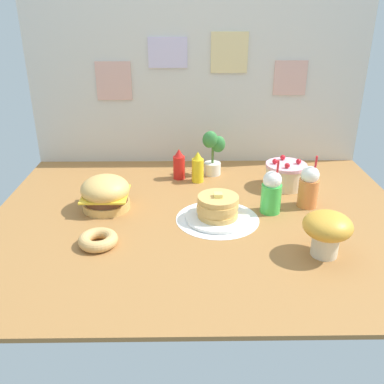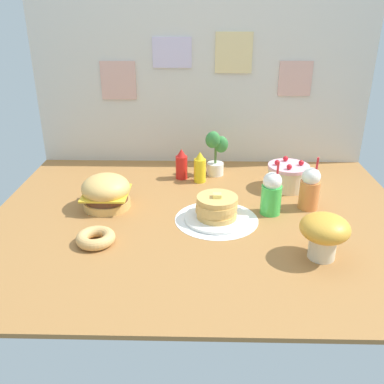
{
  "view_description": "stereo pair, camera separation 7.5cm",
  "coord_description": "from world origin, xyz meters",
  "px_view_note": "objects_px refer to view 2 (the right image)",
  "views": [
    {
      "loc": [
        -0.08,
        -1.95,
        1.02
      ],
      "look_at": [
        -0.05,
        0.07,
        0.11
      ],
      "focal_mm": 39.48,
      "sensor_mm": 36.0,
      "label": 1
    },
    {
      "loc": [
        -0.0,
        -1.95,
        1.02
      ],
      "look_at": [
        -0.05,
        0.07,
        0.11
      ],
      "focal_mm": 39.48,
      "sensor_mm": 36.0,
      "label": 2
    }
  ],
  "objects_px": {
    "layer_cake": "(288,176)",
    "mushroom_stool": "(325,232)",
    "pancake_stack": "(217,209)",
    "donut_pink_glaze": "(96,238)",
    "orange_float_cup": "(310,189)",
    "potted_plant": "(216,151)",
    "burger": "(106,192)",
    "mustard_bottle": "(200,168)",
    "ketchup_bottle": "(182,165)",
    "cream_soda_cup": "(272,193)"
  },
  "relations": [
    {
      "from": "ketchup_bottle",
      "to": "potted_plant",
      "type": "xyz_separation_m",
      "value": [
        0.21,
        0.07,
        0.07
      ]
    },
    {
      "from": "ketchup_bottle",
      "to": "orange_float_cup",
      "type": "relative_size",
      "value": 0.67
    },
    {
      "from": "orange_float_cup",
      "to": "potted_plant",
      "type": "distance_m",
      "value": 0.68
    },
    {
      "from": "mustard_bottle",
      "to": "donut_pink_glaze",
      "type": "distance_m",
      "value": 0.89
    },
    {
      "from": "layer_cake",
      "to": "orange_float_cup",
      "type": "xyz_separation_m",
      "value": [
        0.06,
        -0.27,
        0.04
      ]
    },
    {
      "from": "ketchup_bottle",
      "to": "mustard_bottle",
      "type": "xyz_separation_m",
      "value": [
        0.12,
        -0.05,
        0.0
      ]
    },
    {
      "from": "donut_pink_glaze",
      "to": "layer_cake",
      "type": "bearing_deg",
      "value": 33.48
    },
    {
      "from": "mustard_bottle",
      "to": "cream_soda_cup",
      "type": "bearing_deg",
      "value": -48.46
    },
    {
      "from": "orange_float_cup",
      "to": "mushroom_stool",
      "type": "height_order",
      "value": "orange_float_cup"
    },
    {
      "from": "burger",
      "to": "ketchup_bottle",
      "type": "height_order",
      "value": "ketchup_bottle"
    },
    {
      "from": "burger",
      "to": "cream_soda_cup",
      "type": "xyz_separation_m",
      "value": [
        0.88,
        -0.05,
        0.03
      ]
    },
    {
      "from": "burger",
      "to": "ketchup_bottle",
      "type": "bearing_deg",
      "value": 47.33
    },
    {
      "from": "potted_plant",
      "to": "pancake_stack",
      "type": "bearing_deg",
      "value": -90.78
    },
    {
      "from": "mustard_bottle",
      "to": "cream_soda_cup",
      "type": "relative_size",
      "value": 0.67
    },
    {
      "from": "potted_plant",
      "to": "mustard_bottle",
      "type": "bearing_deg",
      "value": -129.49
    },
    {
      "from": "burger",
      "to": "donut_pink_glaze",
      "type": "distance_m",
      "value": 0.39
    },
    {
      "from": "orange_float_cup",
      "to": "potted_plant",
      "type": "xyz_separation_m",
      "value": [
        -0.49,
        0.47,
        0.04
      ]
    },
    {
      "from": "burger",
      "to": "mustard_bottle",
      "type": "distance_m",
      "value": 0.62
    },
    {
      "from": "ketchup_bottle",
      "to": "mushroom_stool",
      "type": "height_order",
      "value": "mushroom_stool"
    },
    {
      "from": "pancake_stack",
      "to": "mustard_bottle",
      "type": "xyz_separation_m",
      "value": [
        -0.09,
        0.5,
        0.03
      ]
    },
    {
      "from": "pancake_stack",
      "to": "donut_pink_glaze",
      "type": "height_order",
      "value": "pancake_stack"
    },
    {
      "from": "mustard_bottle",
      "to": "potted_plant",
      "type": "distance_m",
      "value": 0.17
    },
    {
      "from": "potted_plant",
      "to": "mushroom_stool",
      "type": "xyz_separation_m",
      "value": [
        0.44,
        -0.96,
        -0.03
      ]
    },
    {
      "from": "layer_cake",
      "to": "donut_pink_glaze",
      "type": "bearing_deg",
      "value": -146.52
    },
    {
      "from": "layer_cake",
      "to": "ketchup_bottle",
      "type": "bearing_deg",
      "value": 167.73
    },
    {
      "from": "burger",
      "to": "potted_plant",
      "type": "xyz_separation_m",
      "value": [
        0.6,
        0.49,
        0.07
      ]
    },
    {
      "from": "pancake_stack",
      "to": "mushroom_stool",
      "type": "bearing_deg",
      "value": -37.24
    },
    {
      "from": "mustard_bottle",
      "to": "potted_plant",
      "type": "relative_size",
      "value": 0.66
    },
    {
      "from": "layer_cake",
      "to": "donut_pink_glaze",
      "type": "distance_m",
      "value": 1.2
    },
    {
      "from": "pancake_stack",
      "to": "layer_cake",
      "type": "bearing_deg",
      "value": 43.71
    },
    {
      "from": "cream_soda_cup",
      "to": "mustard_bottle",
      "type": "bearing_deg",
      "value": 131.54
    },
    {
      "from": "cream_soda_cup",
      "to": "mushroom_stool",
      "type": "distance_m",
      "value": 0.45
    },
    {
      "from": "pancake_stack",
      "to": "orange_float_cup",
      "type": "distance_m",
      "value": 0.52
    },
    {
      "from": "orange_float_cup",
      "to": "mushroom_stool",
      "type": "distance_m",
      "value": 0.49
    },
    {
      "from": "orange_float_cup",
      "to": "burger",
      "type": "bearing_deg",
      "value": -179.28
    },
    {
      "from": "mustard_bottle",
      "to": "cream_soda_cup",
      "type": "distance_m",
      "value": 0.57
    },
    {
      "from": "mustard_bottle",
      "to": "orange_float_cup",
      "type": "height_order",
      "value": "orange_float_cup"
    },
    {
      "from": "layer_cake",
      "to": "ketchup_bottle",
      "type": "xyz_separation_m",
      "value": [
        -0.64,
        0.14,
        0.02
      ]
    },
    {
      "from": "layer_cake",
      "to": "mushroom_stool",
      "type": "bearing_deg",
      "value": -89.08
    },
    {
      "from": "pancake_stack",
      "to": "cream_soda_cup",
      "type": "height_order",
      "value": "cream_soda_cup"
    },
    {
      "from": "pancake_stack",
      "to": "orange_float_cup",
      "type": "relative_size",
      "value": 1.13
    },
    {
      "from": "burger",
      "to": "potted_plant",
      "type": "bearing_deg",
      "value": 39.08
    },
    {
      "from": "burger",
      "to": "mushroom_stool",
      "type": "distance_m",
      "value": 1.14
    },
    {
      "from": "potted_plant",
      "to": "layer_cake",
      "type": "bearing_deg",
      "value": -25.81
    },
    {
      "from": "layer_cake",
      "to": "mustard_bottle",
      "type": "xyz_separation_m",
      "value": [
        -0.52,
        0.09,
        0.02
      ]
    },
    {
      "from": "ketchup_bottle",
      "to": "orange_float_cup",
      "type": "bearing_deg",
      "value": -30.02
    },
    {
      "from": "pancake_stack",
      "to": "donut_pink_glaze",
      "type": "xyz_separation_m",
      "value": [
        -0.57,
        -0.25,
        -0.03
      ]
    },
    {
      "from": "ketchup_bottle",
      "to": "mushroom_stool",
      "type": "relative_size",
      "value": 0.91
    },
    {
      "from": "layer_cake",
      "to": "mushroom_stool",
      "type": "relative_size",
      "value": 1.13
    },
    {
      "from": "ketchup_bottle",
      "to": "cream_soda_cup",
      "type": "relative_size",
      "value": 0.67
    }
  ]
}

